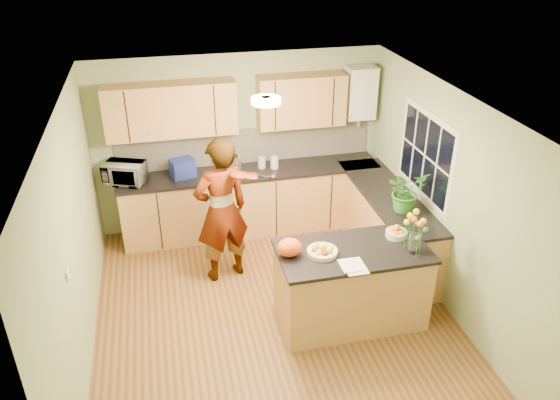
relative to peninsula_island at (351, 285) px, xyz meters
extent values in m
plane|color=brown|center=(-0.82, 0.27, -0.47)|extent=(4.50, 4.50, 0.00)
cube|color=silver|center=(-0.82, 0.27, 2.03)|extent=(4.00, 4.50, 0.02)
cube|color=#90A273|center=(-0.82, 2.52, 0.78)|extent=(4.00, 0.02, 2.50)
cube|color=#90A273|center=(-0.82, -1.98, 0.78)|extent=(4.00, 0.02, 2.50)
cube|color=#90A273|center=(-2.82, 0.27, 0.78)|extent=(0.02, 4.50, 2.50)
cube|color=#90A273|center=(1.18, 0.27, 0.78)|extent=(0.02, 4.50, 2.50)
cube|color=#B38447|center=(-0.72, 2.22, -0.02)|extent=(3.60, 0.60, 0.90)
cube|color=black|center=(-0.72, 2.21, 0.45)|extent=(3.64, 0.62, 0.04)
cube|color=#B38447|center=(0.88, 1.12, -0.02)|extent=(0.60, 2.20, 0.90)
cube|color=black|center=(0.87, 1.12, 0.45)|extent=(0.62, 2.24, 0.04)
cube|color=beige|center=(-0.72, 2.50, 0.73)|extent=(3.60, 0.02, 0.52)
cube|color=#B38447|center=(-1.72, 2.35, 1.38)|extent=(1.70, 0.34, 0.70)
cube|color=#B38447|center=(0.03, 2.35, 1.38)|extent=(1.20, 0.34, 0.70)
cube|color=silver|center=(0.88, 2.36, 1.43)|extent=(0.40, 0.30, 0.72)
cylinder|color=silver|center=(0.88, 2.36, 1.03)|extent=(0.06, 0.06, 0.20)
cube|color=silver|center=(1.17, 0.87, 1.08)|extent=(0.01, 1.30, 1.05)
cube|color=black|center=(1.17, 0.87, 1.08)|extent=(0.01, 1.18, 0.92)
cube|color=silver|center=(-2.80, -0.33, 0.83)|extent=(0.02, 0.09, 0.09)
cylinder|color=#FFEABF|center=(-0.82, 0.57, 1.99)|extent=(0.30, 0.30, 0.06)
cylinder|color=silver|center=(-0.82, 0.57, 2.02)|extent=(0.10, 0.10, 0.02)
cube|color=#B38447|center=(0.00, 0.00, -0.02)|extent=(1.59, 0.79, 0.89)
cube|color=black|center=(0.00, 0.00, 0.45)|extent=(1.63, 0.83, 0.04)
cylinder|color=beige|center=(-0.35, 0.00, 0.49)|extent=(0.32, 0.32, 0.05)
cylinder|color=beige|center=(0.55, 0.15, 0.50)|extent=(0.24, 0.24, 0.07)
cylinder|color=silver|center=(0.60, -0.18, 0.58)|extent=(0.12, 0.12, 0.23)
ellipsoid|color=#EE4E13|center=(-0.69, 0.05, 0.56)|extent=(0.31, 0.28, 0.20)
cube|color=white|center=(-0.10, -0.30, 0.47)|extent=(0.22, 0.30, 0.01)
imported|color=tan|center=(-1.26, 1.16, 0.47)|extent=(0.78, 0.62, 1.87)
imported|color=silver|center=(-2.40, 2.20, 0.61)|extent=(0.60, 0.51, 0.28)
cube|color=navy|center=(-1.64, 2.23, 0.60)|extent=(0.36, 0.31, 0.25)
cylinder|color=silver|center=(-0.92, 2.22, 0.58)|extent=(0.16, 0.16, 0.23)
sphere|color=black|center=(-0.92, 2.22, 0.74)|extent=(0.08, 0.08, 0.08)
cylinder|color=beige|center=(-0.55, 2.27, 0.55)|extent=(0.13, 0.13, 0.16)
cylinder|color=silver|center=(-0.38, 2.22, 0.56)|extent=(0.14, 0.14, 0.17)
imported|color=#337928|center=(0.88, 0.68, 0.73)|extent=(0.55, 0.50, 0.52)
camera|label=1|loc=(-1.86, -4.59, 3.67)|focal=35.00mm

